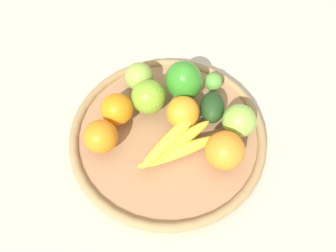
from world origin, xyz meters
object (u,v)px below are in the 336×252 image
(banana_bunch, at_px, (175,144))
(orange_3, at_px, (225,150))
(orange_2, at_px, (117,109))
(orange_1, at_px, (183,112))
(apple_0, at_px, (148,97))
(apple_1, at_px, (239,121))
(lime_0, at_px, (213,82))
(avocado, at_px, (212,107))
(bell_pepper, at_px, (184,81))
(apple_2, at_px, (139,77))
(orange_0, at_px, (101,137))

(banana_bunch, distance_m, orange_3, 0.10)
(orange_2, bearing_deg, orange_3, 174.66)
(orange_1, distance_m, apple_0, 0.09)
(apple_1, relative_size, lime_0, 1.69)
(lime_0, distance_m, apple_0, 0.16)
(lime_0, bearing_deg, banana_bunch, 80.94)
(orange_3, bearing_deg, orange_2, -5.34)
(avocado, bearing_deg, apple_1, 160.92)
(bell_pepper, xyz_separation_m, orange_3, (-0.13, 0.13, -0.01))
(orange_3, relative_size, apple_2, 1.20)
(bell_pepper, relative_size, apple_2, 1.48)
(lime_0, relative_size, apple_0, 0.55)
(apple_2, bearing_deg, banana_bunch, 134.62)
(banana_bunch, distance_m, bell_pepper, 0.15)
(apple_1, xyz_separation_m, lime_0, (0.08, -0.10, -0.01))
(orange_1, xyz_separation_m, apple_1, (-0.12, -0.02, 0.00))
(banana_bunch, distance_m, lime_0, 0.19)
(apple_2, height_order, orange_0, orange_0)
(bell_pepper, height_order, avocado, bell_pepper)
(orange_2, xyz_separation_m, lime_0, (-0.18, -0.15, -0.01))
(apple_1, height_order, orange_0, same)
(orange_3, distance_m, orange_0, 0.26)
(avocado, height_order, apple_0, apple_0)
(avocado, relative_size, apple_2, 1.17)
(orange_3, xyz_separation_m, apple_1, (-0.01, -0.08, -0.00))
(apple_2, relative_size, orange_2, 0.94)
(apple_1, bearing_deg, orange_0, 26.83)
(apple_2, bearing_deg, apple_0, 130.36)
(orange_1, relative_size, apple_2, 1.08)
(orange_0, bearing_deg, apple_0, -114.47)
(bell_pepper, relative_size, orange_2, 1.40)
(bell_pepper, xyz_separation_m, apple_0, (0.06, 0.06, -0.01))
(lime_0, bearing_deg, apple_1, 130.00)
(orange_1, relative_size, orange_0, 1.01)
(orange_1, relative_size, bell_pepper, 0.73)
(orange_0, bearing_deg, orange_3, -168.46)
(apple_1, bearing_deg, banana_bunch, 39.76)
(orange_2, xyz_separation_m, orange_0, (0.00, 0.07, 0.00))
(orange_2, relative_size, lime_0, 1.65)
(avocado, xyz_separation_m, apple_2, (0.18, -0.02, 0.01))
(banana_bunch, bearing_deg, orange_1, -83.75)
(banana_bunch, distance_m, apple_0, 0.13)
(apple_2, bearing_deg, orange_0, 85.42)
(avocado, height_order, orange_0, orange_0)
(apple_2, xyz_separation_m, orange_0, (0.01, 0.18, 0.00))
(banana_bunch, height_order, apple_0, apple_0)
(bell_pepper, height_order, apple_1, bell_pepper)
(bell_pepper, height_order, orange_0, bell_pepper)
(orange_3, bearing_deg, apple_0, -21.25)
(orange_0, height_order, apple_0, apple_0)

